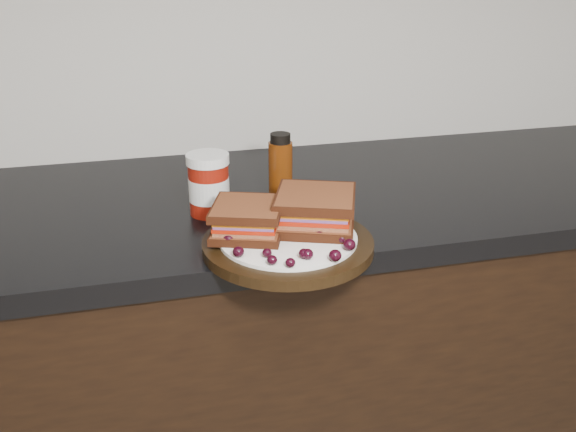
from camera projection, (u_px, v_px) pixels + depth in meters
name	position (u px, v px, depth m)	size (l,w,h in m)	color
base_cabinets	(298.00, 380.00, 1.49)	(3.96, 0.58, 0.86)	black
countertop	(300.00, 200.00, 1.31)	(3.98, 0.60, 0.04)	black
plate	(288.00, 245.00, 1.05)	(0.28, 0.28, 0.02)	black
sandwich_left	(248.00, 219.00, 1.04)	(0.11, 0.11, 0.05)	brown
sandwich_right	(315.00, 210.00, 1.07)	(0.13, 0.13, 0.06)	brown
grape_0	(238.00, 252.00, 0.97)	(0.02, 0.02, 0.02)	black
grape_1	(267.00, 253.00, 0.97)	(0.02, 0.02, 0.01)	black
grape_2	(272.00, 260.00, 0.95)	(0.02, 0.02, 0.01)	black
grape_3	(290.00, 263.00, 0.94)	(0.02, 0.02, 0.01)	black
grape_4	(308.00, 254.00, 0.97)	(0.02, 0.02, 0.02)	black
grape_5	(304.00, 254.00, 0.97)	(0.02, 0.02, 0.02)	black
grape_6	(335.00, 255.00, 0.96)	(0.02, 0.02, 0.02)	black
grape_7	(349.00, 245.00, 0.99)	(0.02, 0.02, 0.02)	black
grape_8	(342.00, 239.00, 1.02)	(0.02, 0.02, 0.02)	black
grape_9	(320.00, 235.00, 1.03)	(0.02, 0.02, 0.02)	black
grape_10	(333.00, 220.00, 1.08)	(0.02, 0.02, 0.02)	black
grape_11	(318.00, 220.00, 1.08)	(0.02, 0.02, 0.01)	black
grape_12	(306.00, 216.00, 1.10)	(0.02, 0.02, 0.02)	black
grape_13	(237.00, 224.00, 1.07)	(0.02, 0.02, 0.01)	black
grape_14	(234.00, 234.00, 1.03)	(0.02, 0.02, 0.02)	black
grape_15	(246.00, 237.00, 1.02)	(0.02, 0.02, 0.02)	black
grape_16	(242.00, 224.00, 1.07)	(0.02, 0.02, 0.02)	black
grape_17	(245.00, 227.00, 1.05)	(0.02, 0.02, 0.02)	black
grape_18	(229.00, 239.00, 1.01)	(0.02, 0.02, 0.02)	black
condiment_jar	(209.00, 184.00, 1.17)	(0.08, 0.08, 0.11)	maroon
oil_bottle	(280.00, 166.00, 1.24)	(0.05, 0.05, 0.13)	#502208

